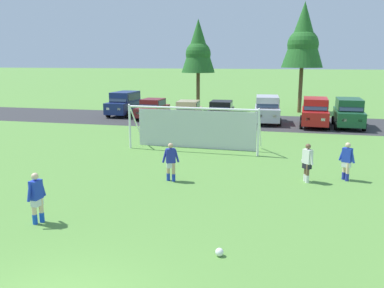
% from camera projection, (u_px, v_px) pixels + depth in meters
% --- Properties ---
extents(ground_plane, '(400.00, 400.00, 0.00)m').
position_uv_depth(ground_plane, '(203.00, 151.00, 22.08)').
color(ground_plane, '#598C3D').
extents(parking_lot_strip, '(52.00, 8.40, 0.01)m').
position_uv_depth(parking_lot_strip, '(231.00, 121.00, 32.87)').
color(parking_lot_strip, '#333335').
rests_on(parking_lot_strip, ground).
extents(soccer_ball, '(0.22, 0.22, 0.22)m').
position_uv_depth(soccer_ball, '(219.00, 252.00, 10.29)').
color(soccer_ball, white).
rests_on(soccer_ball, ground).
extents(soccer_goal, '(7.47, 2.15, 2.57)m').
position_uv_depth(soccer_goal, '(195.00, 127.00, 22.43)').
color(soccer_goal, white).
rests_on(soccer_goal, ground).
extents(player_midfield_center, '(0.63, 0.52, 1.64)m').
position_uv_depth(player_midfield_center, '(347.00, 161.00, 16.63)').
color(player_midfield_center, beige).
rests_on(player_midfield_center, ground).
extents(player_defender_far, '(0.51, 0.65, 1.64)m').
position_uv_depth(player_defender_far, '(307.00, 163.00, 16.39)').
color(player_defender_far, brown).
rests_on(player_defender_far, ground).
extents(player_winger_left, '(0.27, 0.73, 1.64)m').
position_uv_depth(player_winger_left, '(37.00, 198.00, 12.23)').
color(player_winger_left, beige).
rests_on(player_winger_left, ground).
extents(player_winger_right, '(0.73, 0.38, 1.64)m').
position_uv_depth(player_winger_right, '(171.00, 162.00, 16.53)').
color(player_winger_right, tan).
rests_on(player_winger_right, ground).
extents(parked_car_slot_far_left, '(2.26, 4.66, 2.16)m').
position_uv_depth(parked_car_slot_far_left, '(125.00, 103.00, 36.02)').
color(parked_car_slot_far_left, navy).
rests_on(parked_car_slot_far_left, ground).
extents(parked_car_slot_left, '(2.17, 4.27, 1.72)m').
position_uv_depth(parked_car_slot_left, '(153.00, 109.00, 33.99)').
color(parked_car_slot_left, maroon).
rests_on(parked_car_slot_left, ground).
extents(parked_car_slot_center_left, '(2.25, 4.31, 1.72)m').
position_uv_depth(parked_car_slot_center_left, '(188.00, 111.00, 32.37)').
color(parked_car_slot_center_left, tan).
rests_on(parked_car_slot_center_left, ground).
extents(parked_car_slot_center, '(2.15, 4.26, 1.72)m').
position_uv_depth(parked_car_slot_center, '(221.00, 111.00, 32.25)').
color(parked_car_slot_center, black).
rests_on(parked_car_slot_center, ground).
extents(parked_car_slot_center_right, '(2.35, 4.71, 2.16)m').
position_uv_depth(parked_car_slot_center_right, '(267.00, 109.00, 31.78)').
color(parked_car_slot_center_right, '#B2B2BC').
rests_on(parked_car_slot_center_right, ground).
extents(parked_car_slot_right, '(2.29, 4.68, 2.16)m').
position_uv_depth(parked_car_slot_right, '(315.00, 112.00, 30.14)').
color(parked_car_slot_right, red).
rests_on(parked_car_slot_right, ground).
extents(parked_car_slot_far_right, '(2.26, 4.66, 2.16)m').
position_uv_depth(parked_car_slot_far_right, '(349.00, 113.00, 29.69)').
color(parked_car_slot_far_right, '#194C2D').
rests_on(parked_car_slot_far_right, ground).
extents(tree_left_edge, '(3.37, 3.37, 8.99)m').
position_uv_depth(tree_left_edge, '(198.00, 48.00, 39.40)').
color(tree_left_edge, brown).
rests_on(tree_left_edge, ground).
extents(tree_mid_left, '(3.86, 3.86, 10.30)m').
position_uv_depth(tree_mid_left, '(303.00, 37.00, 36.82)').
color(tree_mid_left, brown).
rests_on(tree_mid_left, ground).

